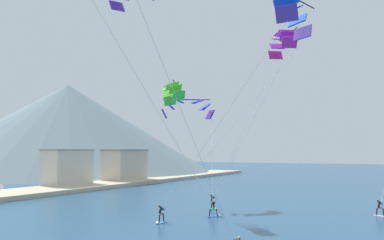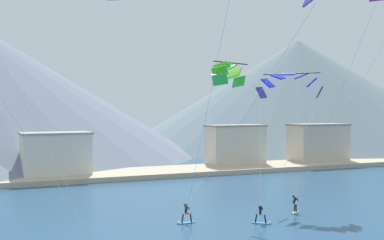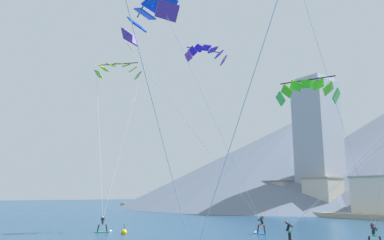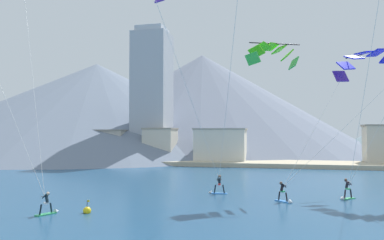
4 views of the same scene
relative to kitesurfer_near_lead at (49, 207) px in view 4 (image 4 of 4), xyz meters
The scene contains 14 objects.
kitesurfer_near_lead is the anchor object (origin of this frame).
kitesurfer_mid_center 17.97m from the kitesurfer_near_lead, 27.99° to the left, with size 1.55×1.47×1.73m.
kitesurfer_far_left 15.03m from the kitesurfer_near_lead, 49.15° to the left, with size 1.76×0.65×1.79m.
kitesurfer_far_right 23.68m from the kitesurfer_near_lead, 27.74° to the left, with size 1.52×1.50×1.80m.
parafoil_kite_mid_center 30.88m from the kitesurfer_near_lead, 33.75° to the left, with size 10.74×10.17×12.24m.
parafoil_kite_distant_low_drift 23.54m from the kitesurfer_near_lead, 41.23° to the left, with size 5.02×4.56×2.27m.
race_marker_buoy 2.57m from the kitesurfer_near_lead, 21.58° to the left, with size 0.56×0.56×1.02m.
shoreline_strip 44.69m from the kitesurfer_near_lead, 75.13° to the left, with size 180.00×10.00×0.70m, color #BCAD8E.
shore_building_harbour_front 44.82m from the kitesurfer_near_lead, 83.74° to the left, with size 9.46×5.16×6.49m.
shore_building_promenade_mid 48.09m from the kitesurfer_near_lead, 110.26° to the left, with size 6.13×6.06×6.30m.
shore_building_quay_east 45.45m from the kitesurfer_near_lead, 98.56° to the left, with size 5.81×5.20×6.61m.
highrise_tower 51.23m from the kitesurfer_near_lead, 101.38° to the left, with size 7.00×7.00×27.06m.
mountain_peak_west_ridge 88.73m from the kitesurfer_near_lead, 115.79° to the left, with size 109.39×109.39×26.41m.
mountain_peak_central_summit 91.38m from the kitesurfer_near_lead, 95.10° to the left, with size 99.81×99.81×29.82m.
Camera 4 is at (4.17, -11.86, 5.57)m, focal length 35.00 mm.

